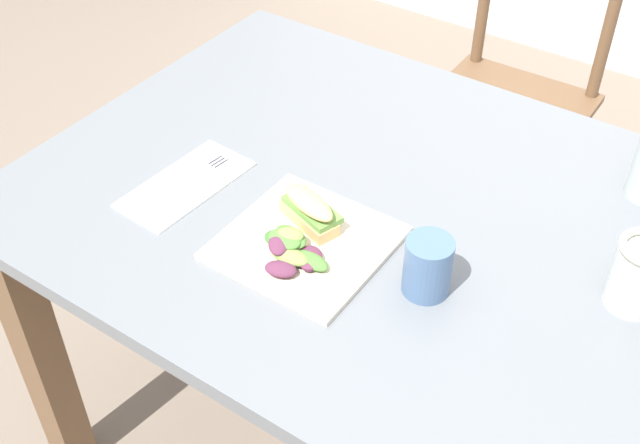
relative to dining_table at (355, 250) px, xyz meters
name	(u,v)px	position (x,y,z in m)	size (l,w,h in m)	color
dining_table	(355,250)	(0.00, 0.00, 0.00)	(1.12, 0.90, 0.74)	slate
chair_wooden_far	(512,100)	(-0.06, 0.87, -0.16)	(0.41, 0.41, 0.87)	brown
plate_lunch	(306,243)	(0.00, -0.15, 0.14)	(0.25, 0.25, 0.01)	beige
sandwich_half_front	(309,209)	(-0.02, -0.12, 0.17)	(0.12, 0.08, 0.06)	#DBB270
salad_mixed_greens	(291,249)	(0.00, -0.20, 0.16)	(0.13, 0.11, 0.03)	#3D7033
napkin_folded	(186,184)	(-0.26, -0.15, 0.13)	(0.12, 0.24, 0.00)	white
fork_on_napkin	(193,178)	(-0.25, -0.13, 0.14)	(0.04, 0.19, 0.00)	silver
mason_jar_iced_tea	(639,277)	(0.46, 0.02, 0.18)	(0.08, 0.08, 0.11)	#995623
cup_extra_side	(428,266)	(0.20, -0.13, 0.18)	(0.07, 0.07, 0.09)	#4C6B93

